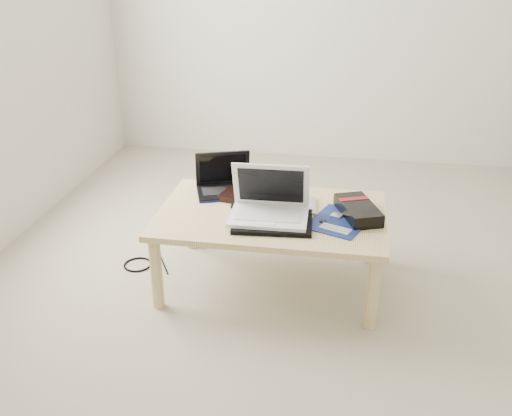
% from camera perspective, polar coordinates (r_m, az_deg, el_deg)
% --- Properties ---
extents(ground, '(4.00, 4.00, 0.00)m').
position_cam_1_polar(ground, '(2.92, 10.00, -8.51)').
color(ground, '#B8AE95').
rests_on(ground, ground).
extents(coffee_table, '(1.10, 0.70, 0.40)m').
position_cam_1_polar(coffee_table, '(2.80, 1.53, -1.34)').
color(coffee_table, '#E2C588').
rests_on(coffee_table, ground).
extents(book, '(0.37, 0.33, 0.03)m').
position_cam_1_polar(book, '(2.94, 0.05, 1.43)').
color(book, black).
rests_on(book, coffee_table).
extents(netbook, '(0.34, 0.29, 0.21)m').
position_cam_1_polar(netbook, '(2.99, -3.20, 2.42)').
color(netbook, black).
rests_on(netbook, coffee_table).
extents(tablet, '(0.30, 0.25, 0.01)m').
position_cam_1_polar(tablet, '(2.76, 1.76, -0.40)').
color(tablet, black).
rests_on(tablet, coffee_table).
extents(remote, '(0.06, 0.21, 0.02)m').
position_cam_1_polar(remote, '(2.84, 5.51, 0.25)').
color(remote, silver).
rests_on(remote, coffee_table).
extents(neoprene_sleeve, '(0.38, 0.29, 0.02)m').
position_cam_1_polar(neoprene_sleeve, '(2.66, 1.68, -1.38)').
color(neoprene_sleeve, black).
rests_on(neoprene_sleeve, coffee_table).
extents(white_laptop, '(0.37, 0.27, 0.25)m').
position_cam_1_polar(white_laptop, '(2.68, 1.35, 0.24)').
color(white_laptop, white).
rests_on(white_laptop, neoprene_sleeve).
extents(motherboard, '(0.34, 0.37, 0.01)m').
position_cam_1_polar(motherboard, '(2.71, 8.34, -1.32)').
color(motherboard, '#0D1858').
rests_on(motherboard, coffee_table).
extents(gpu_box, '(0.24, 0.33, 0.07)m').
position_cam_1_polar(gpu_box, '(2.77, 10.16, -0.21)').
color(gpu_box, black).
rests_on(gpu_box, coffee_table).
extents(cable_coil, '(0.11, 0.11, 0.01)m').
position_cam_1_polar(cable_coil, '(2.83, -1.58, 0.16)').
color(cable_coil, black).
rests_on(cable_coil, coffee_table).
extents(floor_cable_coil, '(0.16, 0.16, 0.01)m').
position_cam_1_polar(floor_cable_coil, '(3.18, -11.74, -5.56)').
color(floor_cable_coil, black).
rests_on(floor_cable_coil, ground).
extents(floor_cable_trail, '(0.16, 0.27, 0.01)m').
position_cam_1_polar(floor_cable_trail, '(3.20, -9.37, -5.16)').
color(floor_cable_trail, black).
rests_on(floor_cable_trail, ground).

